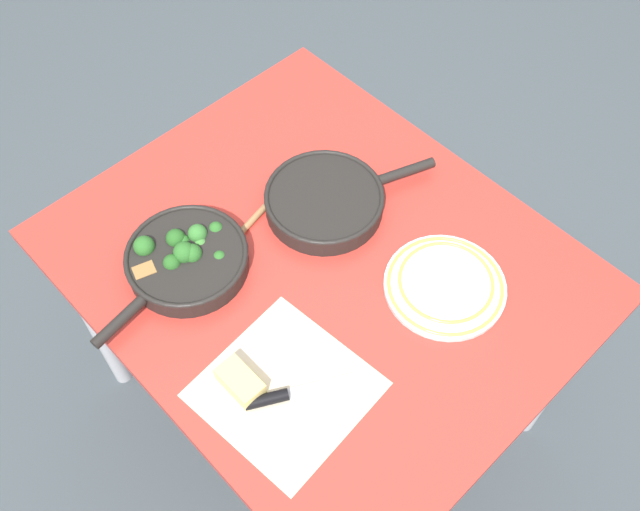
{
  "coord_description": "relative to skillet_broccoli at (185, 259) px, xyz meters",
  "views": [
    {
      "loc": [
        -0.62,
        0.59,
        2.06
      ],
      "look_at": [
        0.0,
        0.0,
        0.79
      ],
      "focal_mm": 40.0,
      "sensor_mm": 36.0,
      "label": 1
    }
  ],
  "objects": [
    {
      "name": "dinner_plate_stack",
      "position": [
        -0.42,
        -0.36,
        -0.02
      ],
      "size": [
        0.26,
        0.26,
        0.03
      ],
      "color": "white",
      "rests_on": "dining_table_red"
    },
    {
      "name": "parchment_sheet",
      "position": [
        -0.36,
        0.04,
        -0.03
      ],
      "size": [
        0.32,
        0.32,
        0.0
      ],
      "color": "beige",
      "rests_on": "dining_table_red"
    },
    {
      "name": "grater_knife",
      "position": [
        -0.37,
        0.05,
        -0.02
      ],
      "size": [
        0.13,
        0.21,
        0.02
      ],
      "rotation": [
        0.0,
        0.0,
        4.21
      ],
      "color": "silver",
      "rests_on": "dining_table_red"
    },
    {
      "name": "wooden_spoon",
      "position": [
        -0.0,
        -0.2,
        -0.02
      ],
      "size": [
        0.1,
        0.35,
        0.02
      ],
      "rotation": [
        0.0,
        0.0,
        4.92
      ],
      "color": "#A87A4C",
      "rests_on": "dining_table_red"
    },
    {
      "name": "skillet_eggs",
      "position": [
        -0.09,
        -0.33,
        -0.0
      ],
      "size": [
        0.27,
        0.4,
        0.05
      ],
      "rotation": [
        0.0,
        0.0,
        4.36
      ],
      "color": "black",
      "rests_on": "dining_table_red"
    },
    {
      "name": "cheese_block",
      "position": [
        -0.3,
        0.1,
        -0.01
      ],
      "size": [
        0.1,
        0.05,
        0.04
      ],
      "color": "#EFD67A",
      "rests_on": "dining_table_red"
    },
    {
      "name": "ground_plane",
      "position": [
        -0.19,
        -0.22,
        -0.8
      ],
      "size": [
        14.0,
        14.0,
        0.0
      ],
      "primitive_type": "plane",
      "color": "#424C51"
    },
    {
      "name": "skillet_broccoli",
      "position": [
        0.0,
        0.0,
        0.0
      ],
      "size": [
        0.26,
        0.39,
        0.08
      ],
      "rotation": [
        0.0,
        0.0,
        1.72
      ],
      "color": "black",
      "rests_on": "dining_table_red"
    },
    {
      "name": "dining_table_red",
      "position": [
        -0.19,
        -0.22,
        -0.12
      ],
      "size": [
        1.08,
        0.9,
        0.77
      ],
      "color": "red",
      "rests_on": "ground_plane"
    }
  ]
}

